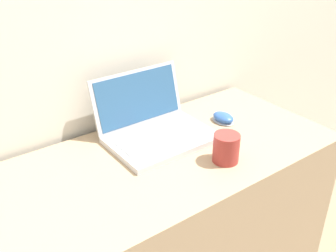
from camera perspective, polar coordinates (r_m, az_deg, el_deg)
desk at (r=1.47m, az=-1.89°, el=-16.48°), size 1.27×0.55×0.71m
laptop at (r=1.36m, az=-2.06°, el=0.11°), size 0.35×0.30×0.21m
drink_cup at (r=1.23m, az=8.44°, el=-3.10°), size 0.08×0.08×0.09m
computer_mouse at (r=1.49m, az=8.01°, el=1.18°), size 0.07×0.09×0.03m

